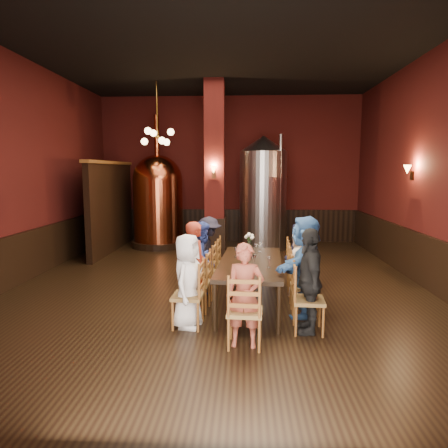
# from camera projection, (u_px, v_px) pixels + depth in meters

# --- Properties ---
(room) EXTENTS (10.00, 10.02, 4.50)m
(room) POSITION_uv_depth(u_px,v_px,m) (219.00, 169.00, 7.54)
(room) COLOR black
(room) RESTS_ON ground
(wainscot_right) EXTENTS (0.08, 9.90, 1.00)m
(wainscot_right) POSITION_uv_depth(u_px,v_px,m) (427.00, 262.00, 7.57)
(wainscot_right) COLOR black
(wainscot_right) RESTS_ON ground
(wainscot_back) EXTENTS (7.90, 0.08, 1.00)m
(wainscot_back) POSITION_uv_depth(u_px,v_px,m) (229.00, 225.00, 12.69)
(wainscot_back) COLOR black
(wainscot_back) RESTS_ON ground
(wainscot_left) EXTENTS (0.08, 9.90, 1.00)m
(wainscot_left) POSITION_uv_depth(u_px,v_px,m) (22.00, 257.00, 7.98)
(wainscot_left) COLOR black
(wainscot_left) RESTS_ON ground
(column) EXTENTS (0.58, 0.58, 4.50)m
(column) POSITION_uv_depth(u_px,v_px,m) (215.00, 170.00, 10.33)
(column) COLOR #47110F
(column) RESTS_ON ground
(partition) EXTENTS (0.22, 3.50, 2.40)m
(partition) POSITION_uv_depth(u_px,v_px,m) (111.00, 208.00, 11.02)
(partition) COLOR black
(partition) RESTS_ON ground
(pendant_cluster) EXTENTS (0.90, 0.90, 1.70)m
(pendant_cluster) POSITION_uv_depth(u_px,v_px,m) (158.00, 137.00, 10.39)
(pendant_cluster) COLOR #A57226
(pendant_cluster) RESTS_ON room
(sconce_wall) EXTENTS (0.20, 0.20, 0.36)m
(sconce_wall) POSITION_uv_depth(u_px,v_px,m) (412.00, 172.00, 8.14)
(sconce_wall) COLOR black
(sconce_wall) RESTS_ON room
(sconce_column) EXTENTS (0.20, 0.20, 0.36)m
(sconce_column) POSITION_uv_depth(u_px,v_px,m) (214.00, 172.00, 10.04)
(sconce_column) COLOR black
(sconce_column) RESTS_ON column
(dining_table) EXTENTS (1.14, 2.46, 0.75)m
(dining_table) POSITION_uv_depth(u_px,v_px,m) (251.00, 265.00, 6.55)
(dining_table) COLOR black
(dining_table) RESTS_ON ground
(chair_0) EXTENTS (0.49, 0.49, 0.92)m
(chair_0) POSITION_uv_depth(u_px,v_px,m) (188.00, 295.00, 5.69)
(chair_0) COLOR brown
(chair_0) RESTS_ON ground
(person_0) EXTENTS (0.55, 0.73, 1.35)m
(person_0) POSITION_uv_depth(u_px,v_px,m) (187.00, 281.00, 5.66)
(person_0) COLOR white
(person_0) RESTS_ON ground
(chair_1) EXTENTS (0.49, 0.49, 0.92)m
(chair_1) POSITION_uv_depth(u_px,v_px,m) (196.00, 282.00, 6.35)
(chair_1) COLOR brown
(chair_1) RESTS_ON ground
(person_1) EXTENTS (0.47, 0.60, 1.44)m
(person_1) POSITION_uv_depth(u_px,v_px,m) (196.00, 267.00, 6.32)
(person_1) COLOR maroon
(person_1) RESTS_ON ground
(chair_2) EXTENTS (0.49, 0.49, 0.92)m
(chair_2) POSITION_uv_depth(u_px,v_px,m) (203.00, 272.00, 7.00)
(chair_2) COLOR brown
(chair_2) RESTS_ON ground
(person_2) EXTENTS (0.48, 0.72, 1.35)m
(person_2) POSITION_uv_depth(u_px,v_px,m) (203.00, 260.00, 6.97)
(person_2) COLOR navy
(person_2) RESTS_ON ground
(chair_3) EXTENTS (0.49, 0.49, 0.92)m
(chair_3) POSITION_uv_depth(u_px,v_px,m) (209.00, 263.00, 7.66)
(chair_3) COLOR brown
(chair_3) RESTS_ON ground
(person_3) EXTENTS (0.57, 0.92, 1.36)m
(person_3) POSITION_uv_depth(u_px,v_px,m) (209.00, 252.00, 7.63)
(person_3) COLOR black
(person_3) RESTS_ON ground
(chair_4) EXTENTS (0.49, 0.49, 0.92)m
(chair_4) POSITION_uv_depth(u_px,v_px,m) (309.00, 300.00, 5.50)
(chair_4) COLOR brown
(chair_4) RESTS_ON ground
(person_4) EXTENTS (0.36, 0.86, 1.46)m
(person_4) POSITION_uv_depth(u_px,v_px,m) (309.00, 281.00, 5.47)
(person_4) COLOR black
(person_4) RESTS_ON ground
(chair_5) EXTENTS (0.49, 0.49, 0.92)m
(chair_5) POSITION_uv_depth(u_px,v_px,m) (304.00, 286.00, 6.16)
(chair_5) COLOR brown
(chair_5) RESTS_ON ground
(person_5) EXTENTS (1.03, 1.50, 1.55)m
(person_5) POSITION_uv_depth(u_px,v_px,m) (305.00, 266.00, 6.12)
(person_5) COLOR #35619F
(person_5) RESTS_ON ground
(chair_6) EXTENTS (0.49, 0.49, 0.92)m
(chair_6) POSITION_uv_depth(u_px,v_px,m) (301.00, 275.00, 6.81)
(chair_6) COLOR brown
(chair_6) RESTS_ON ground
(person_6) EXTENTS (0.49, 0.69, 1.31)m
(person_6) POSITION_uv_depth(u_px,v_px,m) (301.00, 264.00, 6.79)
(person_6) COLOR silver
(person_6) RESTS_ON ground
(chair_7) EXTENTS (0.49, 0.49, 0.92)m
(chair_7) POSITION_uv_depth(u_px,v_px,m) (298.00, 266.00, 7.47)
(chair_7) COLOR brown
(chair_7) RESTS_ON ground
(person_7) EXTENTS (0.42, 0.67, 1.27)m
(person_7) POSITION_uv_depth(u_px,v_px,m) (298.00, 256.00, 7.45)
(person_7) COLOR black
(person_7) RESTS_ON ground
(chair_8) EXTENTS (0.49, 0.49, 0.92)m
(chair_8) POSITION_uv_depth(u_px,v_px,m) (245.00, 311.00, 5.05)
(chair_8) COLOR brown
(chair_8) RESTS_ON ground
(person_8) EXTENTS (0.50, 0.35, 1.33)m
(person_8) POSITION_uv_depth(u_px,v_px,m) (245.00, 295.00, 5.03)
(person_8) COLOR #A14835
(person_8) RESTS_ON ground
(copper_kettle) EXTENTS (1.83, 1.83, 3.79)m
(copper_kettle) POSITION_uv_depth(u_px,v_px,m) (158.00, 200.00, 11.64)
(copper_kettle) COLOR black
(copper_kettle) RESTS_ON ground
(steel_vessel) EXTENTS (1.49, 1.49, 3.19)m
(steel_vessel) POSITION_uv_depth(u_px,v_px,m) (263.00, 193.00, 11.31)
(steel_vessel) COLOR #B2B2B7
(steel_vessel) RESTS_ON ground
(rose_vase) EXTENTS (0.19, 0.19, 0.32)m
(rose_vase) POSITION_uv_depth(u_px,v_px,m) (250.00, 238.00, 7.51)
(rose_vase) COLOR white
(rose_vase) RESTS_ON dining_table
(wine_glass_0) EXTENTS (0.07, 0.07, 0.17)m
(wine_glass_0) POSITION_uv_depth(u_px,v_px,m) (256.00, 248.00, 7.18)
(wine_glass_0) COLOR white
(wine_glass_0) RESTS_ON dining_table
(wine_glass_1) EXTENTS (0.07, 0.07, 0.17)m
(wine_glass_1) POSITION_uv_depth(u_px,v_px,m) (260.00, 248.00, 7.26)
(wine_glass_1) COLOR white
(wine_glass_1) RESTS_ON dining_table
(wine_glass_2) EXTENTS (0.07, 0.07, 0.17)m
(wine_glass_2) POSITION_uv_depth(u_px,v_px,m) (254.00, 260.00, 6.24)
(wine_glass_2) COLOR white
(wine_glass_2) RESTS_ON dining_table
(wine_glass_3) EXTENTS (0.07, 0.07, 0.17)m
(wine_glass_3) POSITION_uv_depth(u_px,v_px,m) (236.00, 252.00, 6.83)
(wine_glass_3) COLOR white
(wine_glass_3) RESTS_ON dining_table
(wine_glass_4) EXTENTS (0.07, 0.07, 0.17)m
(wine_glass_4) POSITION_uv_depth(u_px,v_px,m) (269.00, 262.00, 6.09)
(wine_glass_4) COLOR white
(wine_glass_4) RESTS_ON dining_table
(wine_glass_5) EXTENTS (0.07, 0.07, 0.17)m
(wine_glass_5) POSITION_uv_depth(u_px,v_px,m) (252.00, 260.00, 6.24)
(wine_glass_5) COLOR white
(wine_glass_5) RESTS_ON dining_table
(wine_glass_6) EXTENTS (0.07, 0.07, 0.17)m
(wine_glass_6) POSITION_uv_depth(u_px,v_px,m) (244.00, 265.00, 5.90)
(wine_glass_6) COLOR white
(wine_glass_6) RESTS_ON dining_table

